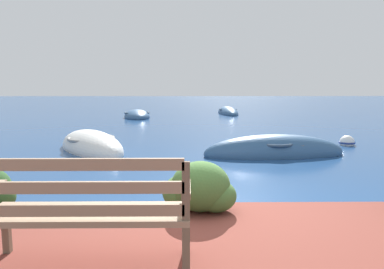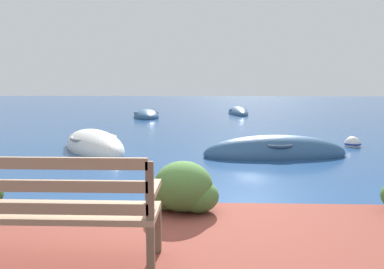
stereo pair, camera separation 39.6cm
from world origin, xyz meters
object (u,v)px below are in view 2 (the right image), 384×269
at_px(rowboat_nearest, 275,153).
at_px(mooring_buoy, 352,144).
at_px(rowboat_mid, 94,147).
at_px(rowboat_outer, 238,113).
at_px(park_bench, 56,207).
at_px(rowboat_far, 146,116).

bearing_deg(rowboat_nearest, mooring_buoy, 26.45).
relative_size(rowboat_mid, mooring_buoy, 6.80).
xyz_separation_m(rowboat_mid, rowboat_outer, (4.54, 10.66, -0.02)).
relative_size(rowboat_nearest, rowboat_outer, 1.07).
bearing_deg(rowboat_outer, rowboat_mid, 151.79).
bearing_deg(rowboat_mid, rowboat_nearest, -134.55).
height_order(park_bench, rowboat_outer, park_bench).
bearing_deg(rowboat_far, rowboat_mid, -11.81).
height_order(rowboat_far, mooring_buoy, rowboat_far).
bearing_deg(rowboat_outer, mooring_buoy, -172.81).
distance_m(rowboat_nearest, rowboat_outer, 11.38).
xyz_separation_m(rowboat_mid, mooring_buoy, (6.71, 0.72, -0.01)).
relative_size(rowboat_outer, mooring_buoy, 7.24).
bearing_deg(rowboat_far, park_bench, -5.71).
bearing_deg(rowboat_far, rowboat_outer, 102.90).
bearing_deg(rowboat_far, mooring_buoy, 28.75).
height_order(rowboat_nearest, rowboat_far, rowboat_nearest).
distance_m(park_bench, rowboat_far, 15.01).
bearing_deg(mooring_buoy, rowboat_nearest, -148.07).
distance_m(rowboat_nearest, rowboat_mid, 4.46).
height_order(park_bench, mooring_buoy, park_bench).
bearing_deg(rowboat_far, rowboat_nearest, 13.58).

